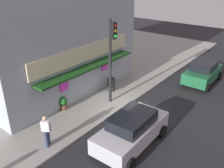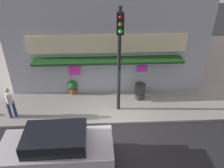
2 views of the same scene
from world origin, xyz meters
The scene contains 8 objects.
ground_plane centered at (0.00, 0.00, 0.00)m, with size 56.68×56.68×0.00m, color #232326.
sidewalk centered at (0.00, 6.22, 0.07)m, with size 37.79×12.44×0.14m, color gray.
corner_building centered at (-0.28, 7.82, 4.14)m, with size 11.23×10.73×8.01m.
traffic_light centered at (0.19, 1.05, 3.57)m, with size 0.32×0.58×5.38m.
trash_can centered at (1.49, 2.11, 0.60)m, with size 0.59×0.59×0.92m, color #2D2D2D.
pedestrian centered at (-5.24, 0.74, 1.06)m, with size 0.42×0.49×1.69m.
potted_plant_by_doorway centered at (-2.37, 2.85, 0.57)m, with size 0.55×0.55×0.83m.
parked_car_silver centered at (-2.46, -2.31, 0.88)m, with size 4.39×2.17×1.73m.
Camera 2 is at (-0.64, -8.79, 7.64)m, focal length 36.87 mm.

